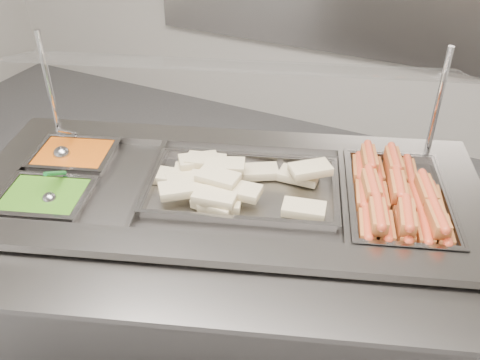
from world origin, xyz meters
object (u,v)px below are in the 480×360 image
at_px(pan_wraps, 243,191).
at_px(ladle, 62,153).
at_px(serving_spoon, 51,195).
at_px(sneeze_guard, 233,69).
at_px(pan_hotdogs, 397,205).
at_px(steam_counter, 228,272).

height_order(pan_wraps, ladle, ladle).
bearing_deg(ladle, serving_spoon, -56.86).
xyz_separation_m(sneeze_guard, pan_hotdogs, (0.64, -0.00, -0.39)).
height_order(pan_hotdogs, serving_spoon, serving_spoon).
xyz_separation_m(pan_hotdogs, pan_wraps, (-0.51, -0.18, 0.01)).
height_order(pan_hotdogs, pan_wraps, same).
bearing_deg(pan_wraps, pan_hotdogs, 19.13).
xyz_separation_m(pan_wraps, ladle, (-0.72, -0.12, 0.03)).
bearing_deg(pan_hotdogs, sneeze_guard, 179.85).
relative_size(sneeze_guard, pan_wraps, 2.14).
bearing_deg(ladle, pan_wraps, 9.19).
relative_size(steam_counter, pan_wraps, 2.65).
relative_size(sneeze_guard, serving_spoon, 9.49).
height_order(pan_hotdogs, ladle, ladle).
bearing_deg(sneeze_guard, ladle, -153.55).
xyz_separation_m(pan_hotdogs, ladle, (-1.23, -0.29, 0.05)).
bearing_deg(serving_spoon, pan_hotdogs, 26.02).
xyz_separation_m(steam_counter, serving_spoon, (-0.51, -0.33, 0.44)).
bearing_deg(steam_counter, sneeze_guard, 109.13).
relative_size(pan_hotdogs, ladle, 3.38).
bearing_deg(pan_wraps, sneeze_guard, 124.48).
bearing_deg(pan_wraps, steam_counter, -160.87).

